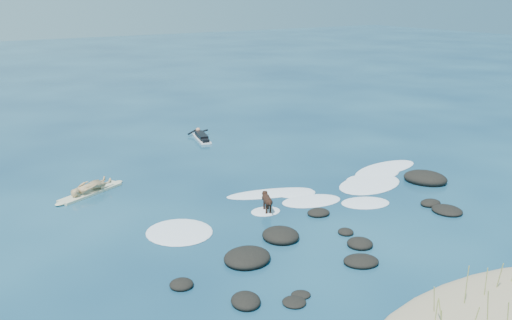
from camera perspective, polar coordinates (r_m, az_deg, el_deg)
ground at (r=20.24m, az=4.90°, el=-5.42°), size 160.00×160.00×0.00m
dune_grass at (r=14.93m, az=23.10°, el=-12.75°), size 4.11×1.91×1.22m
reef_rocks at (r=19.80m, az=9.91°, el=-5.81°), size 13.55×6.27×0.58m
breaking_foam at (r=22.68m, az=7.51°, el=-2.99°), size 13.68×4.66×0.12m
standing_surfer_rig at (r=22.81m, az=-16.36°, el=-1.47°), size 3.15×1.70×1.90m
paddling_surfer_rig at (r=30.17m, az=-5.48°, el=2.35°), size 1.32×2.58×0.45m
dog at (r=20.18m, az=1.10°, el=-3.99°), size 0.54×1.07×0.71m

